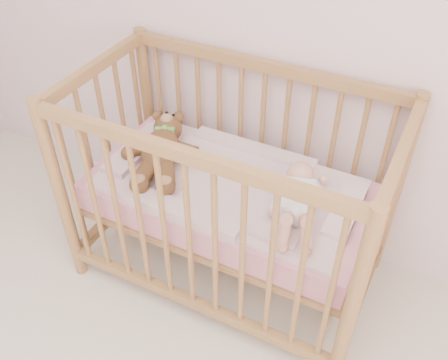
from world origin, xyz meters
The scene contains 5 objects.
crib centered at (-0.08, 1.60, 0.50)m, with size 1.36×0.76×1.00m, color olive, non-canonical shape.
mattress centered at (-0.08, 1.60, 0.49)m, with size 1.22×0.62×0.13m, color pink.
blanket centered at (-0.08, 1.60, 0.56)m, with size 1.10×0.58×0.06m, color pink, non-canonical shape.
baby centered at (0.24, 1.58, 0.64)m, with size 0.24×0.51×0.12m, color white, non-canonical shape.
teddy_bear centered at (-0.41, 1.58, 0.65)m, with size 0.38×0.54×0.15m, color brown, non-canonical shape.
Camera 1 is at (0.64, 0.13, 1.98)m, focal length 40.00 mm.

